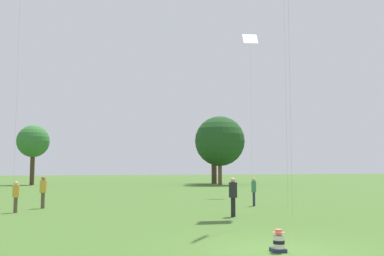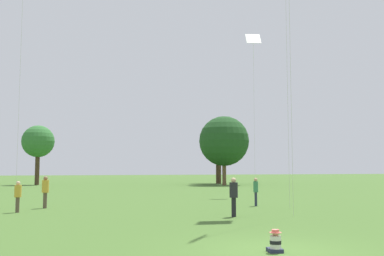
% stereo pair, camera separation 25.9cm
% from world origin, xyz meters
% --- Properties ---
extents(ground_plane, '(300.00, 300.00, 0.00)m').
position_xyz_m(ground_plane, '(0.00, 0.00, 0.00)').
color(ground_plane, '#426628').
extents(seated_toddler, '(0.46, 0.52, 0.61)m').
position_xyz_m(seated_toddler, '(-0.16, -0.30, 0.26)').
color(seated_toddler, '#282D47').
rests_on(seated_toddler, ground).
extents(person_standing_0, '(0.42, 0.42, 1.58)m').
position_xyz_m(person_standing_0, '(-7.16, 13.48, 0.94)').
color(person_standing_0, brown).
rests_on(person_standing_0, ground).
extents(person_standing_1, '(0.54, 0.54, 1.78)m').
position_xyz_m(person_standing_1, '(-5.82, 15.66, 1.06)').
color(person_standing_1, brown).
rests_on(person_standing_1, ground).
extents(person_standing_2, '(0.40, 0.40, 1.66)m').
position_xyz_m(person_standing_2, '(6.05, 13.19, 1.02)').
color(person_standing_2, '#282D42').
rests_on(person_standing_2, ground).
extents(person_standing_3, '(0.45, 0.45, 1.80)m').
position_xyz_m(person_standing_3, '(2.38, 8.13, 1.07)').
color(person_standing_3, black).
rests_on(person_standing_3, ground).
extents(kite_5, '(1.42, 1.10, 13.90)m').
position_xyz_m(kite_5, '(10.97, 23.11, 13.06)').
color(kite_5, white).
rests_on(kite_5, ground).
extents(distant_tree_0, '(4.42, 4.42, 8.23)m').
position_xyz_m(distant_tree_0, '(-6.55, 54.61, 5.94)').
color(distant_tree_0, '#473323').
rests_on(distant_tree_0, ground).
extents(distant_tree_1, '(5.56, 5.56, 9.34)m').
position_xyz_m(distant_tree_1, '(19.32, 51.98, 6.49)').
color(distant_tree_1, '#473323').
rests_on(distant_tree_1, ground).
extents(distant_tree_3, '(6.83, 6.83, 9.42)m').
position_xyz_m(distant_tree_3, '(17.62, 45.70, 5.98)').
color(distant_tree_3, brown).
rests_on(distant_tree_3, ground).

